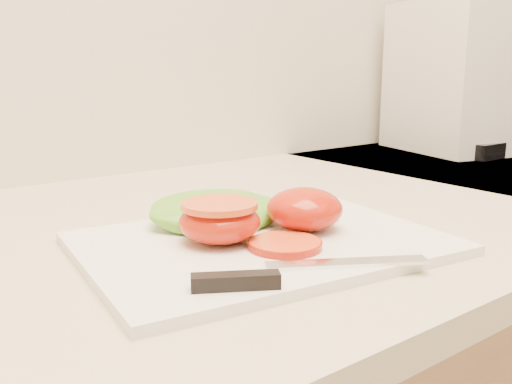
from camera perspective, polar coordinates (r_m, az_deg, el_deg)
cutting_board at (r=0.56m, az=0.63°, el=-5.18°), size 0.37×0.29×0.01m
tomato_half_dome at (r=0.59m, az=4.86°, el=-1.70°), size 0.08×0.08×0.04m
tomato_half_cut at (r=0.54m, az=-3.66°, el=-2.82°), size 0.08×0.08×0.04m
tomato_slice_0 at (r=0.53m, az=2.91°, el=-5.25°), size 0.07×0.07×0.01m
lettuce_leaf_0 at (r=0.61m, az=-3.93°, el=-1.91°), size 0.17×0.13×0.03m
knife at (r=0.46m, az=2.68°, el=-8.14°), size 0.20×0.09×0.01m
appliance at (r=1.26m, az=19.61°, el=10.76°), size 0.26×0.29×0.30m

